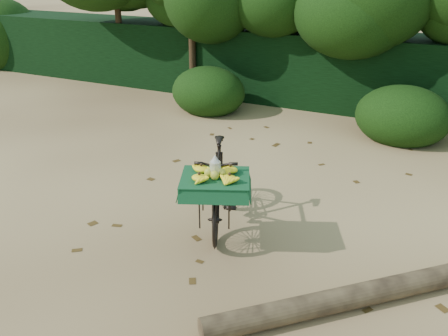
% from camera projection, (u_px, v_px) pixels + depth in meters
% --- Properties ---
extents(ground, '(80.00, 80.00, 0.00)m').
position_uv_depth(ground, '(253.00, 216.00, 6.97)').
color(ground, tan).
rests_on(ground, ground).
extents(vendor_bicycle, '(1.41, 2.05, 1.19)m').
position_uv_depth(vendor_bicycle, '(218.00, 185.00, 6.55)').
color(vendor_bicycle, black).
rests_on(vendor_bicycle, ground).
extents(fallen_log, '(2.78, 2.67, 0.26)m').
position_uv_depth(fallen_log, '(361.00, 295.00, 5.13)').
color(fallen_log, brown).
rests_on(fallen_log, ground).
extents(hedge_backdrop, '(26.00, 1.80, 1.80)m').
position_uv_depth(hedge_backdrop, '(352.00, 71.00, 11.79)').
color(hedge_backdrop, black).
rests_on(hedge_backdrop, ground).
extents(tree_row, '(14.50, 2.00, 4.00)m').
position_uv_depth(tree_row, '(322.00, 28.00, 10.94)').
color(tree_row, black).
rests_on(tree_row, ground).
extents(bush_clumps, '(8.80, 1.70, 0.90)m').
position_uv_depth(bush_clumps, '(353.00, 113.00, 10.12)').
color(bush_clumps, black).
rests_on(bush_clumps, ground).
extents(leaf_litter, '(7.00, 7.30, 0.01)m').
position_uv_depth(leaf_litter, '(269.00, 197.00, 7.50)').
color(leaf_litter, '#442F12').
rests_on(leaf_litter, ground).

